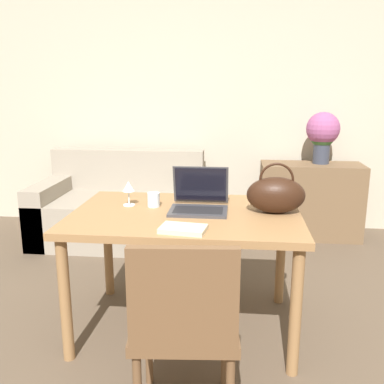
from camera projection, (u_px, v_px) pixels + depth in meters
The scene contains 11 objects.
wall_back at pixel (222, 95), 4.30m from camera, with size 10.00×0.06×2.70m.
dining_table at pixel (186, 226), 2.46m from camera, with size 1.30×0.88×0.73m.
chair at pixel (185, 321), 1.75m from camera, with size 0.48×0.48×0.86m.
couch at pixel (121, 210), 4.10m from camera, with size 1.52×0.91×0.82m.
sideboard at pixel (310, 201), 4.13m from camera, with size 0.95×0.40×0.72m.
laptop at pixel (199, 198), 2.49m from camera, with size 0.33×0.31×0.24m.
drinking_glass at pixel (154, 200), 2.55m from camera, with size 0.07×0.07×0.09m.
wine_glass at pixel (129, 188), 2.56m from camera, with size 0.07×0.07×0.15m.
handbag at pixel (276, 194), 2.41m from camera, with size 0.33×0.18×0.29m.
flower_vase at pixel (323, 133), 4.00m from camera, with size 0.31×0.31×0.48m.
book at pixel (183, 229), 2.12m from camera, with size 0.24×0.18×0.02m.
Camera 1 is at (0.16, -1.59, 1.43)m, focal length 40.00 mm.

